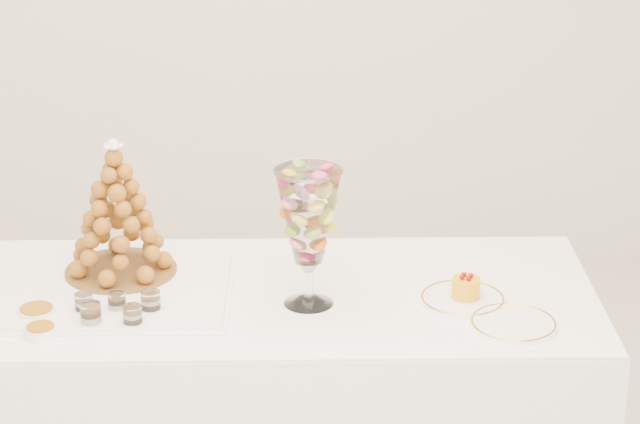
{
  "coord_description": "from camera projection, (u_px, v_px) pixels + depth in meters",
  "views": [
    {
      "loc": [
        -0.08,
        -2.84,
        2.2
      ],
      "look_at": [
        0.12,
        0.22,
        0.97
      ],
      "focal_mm": 70.0,
      "sensor_mm": 36.0,
      "label": 1
    }
  ],
  "objects": [
    {
      "name": "verrine_d",
      "position": [
        91.0,
        316.0,
        3.19
      ],
      "size": [
        0.06,
        0.06,
        0.07
      ],
      "primitive_type": "cylinder",
      "rotation": [
        0.0,
        0.0,
        0.21
      ],
      "color": "white",
      "rests_on": "buffet_table"
    },
    {
      "name": "lace_tray",
      "position": [
        110.0,
        290.0,
        3.39
      ],
      "size": [
        0.66,
        0.51,
        0.02
      ],
      "primitive_type": "cube",
      "rotation": [
        0.0,
        0.0,
        -0.05
      ],
      "color": "white",
      "rests_on": "buffet_table"
    },
    {
      "name": "verrine_a",
      "position": [
        84.0,
        305.0,
        3.26
      ],
      "size": [
        0.06,
        0.06,
        0.06
      ],
      "primitive_type": "cylinder",
      "rotation": [
        0.0,
        0.0,
        0.19
      ],
      "color": "white",
      "rests_on": "buffet_table"
    },
    {
      "name": "macaron_vase",
      "position": [
        308.0,
        218.0,
        3.25
      ],
      "size": [
        0.17,
        0.17,
        0.38
      ],
      "color": "white",
      "rests_on": "buffet_table"
    },
    {
      "name": "cake_plate",
      "position": [
        463.0,
        299.0,
        3.35
      ],
      "size": [
        0.23,
        0.23,
        0.01
      ],
      "primitive_type": "cylinder",
      "color": "white",
      "rests_on": "buffet_table"
    },
    {
      "name": "verrine_c",
      "position": [
        151.0,
        304.0,
        3.26
      ],
      "size": [
        0.07,
        0.07,
        0.07
      ],
      "primitive_type": "cylinder",
      "rotation": [
        0.0,
        0.0,
        -0.3
      ],
      "color": "white",
      "rests_on": "buffet_table"
    },
    {
      "name": "ramekin_back",
      "position": [
        37.0,
        314.0,
        3.25
      ],
      "size": [
        0.1,
        0.1,
        0.03
      ],
      "primitive_type": "cylinder",
      "color": "white",
      "rests_on": "buffet_table"
    },
    {
      "name": "ramekin_front",
      "position": [
        41.0,
        331.0,
        3.16
      ],
      "size": [
        0.08,
        0.08,
        0.02
      ],
      "primitive_type": "cylinder",
      "color": "white",
      "rests_on": "buffet_table"
    },
    {
      "name": "buffet_table",
      "position": [
        251.0,
        408.0,
        3.53
      ],
      "size": [
        1.94,
        0.85,
        0.72
      ],
      "rotation": [
        0.0,
        0.0,
        -0.05
      ],
      "color": "white",
      "rests_on": "ground"
    },
    {
      "name": "mousse_cake",
      "position": [
        466.0,
        287.0,
        3.34
      ],
      "size": [
        0.08,
        0.08,
        0.07
      ],
      "color": "orange",
      "rests_on": "cake_plate"
    },
    {
      "name": "spare_plate",
      "position": [
        513.0,
        324.0,
        3.22
      ],
      "size": [
        0.23,
        0.23,
        0.01
      ],
      "primitive_type": "cylinder",
      "color": "white",
      "rests_on": "buffet_table"
    },
    {
      "name": "croquembouche",
      "position": [
        117.0,
        209.0,
        3.41
      ],
      "size": [
        0.33,
        0.33,
        0.39
      ],
      "rotation": [
        0.0,
        0.0,
        -0.31
      ],
      "color": "brown",
      "rests_on": "lace_tray"
    },
    {
      "name": "verrine_e",
      "position": [
        133.0,
        318.0,
        3.19
      ],
      "size": [
        0.05,
        0.05,
        0.07
      ],
      "primitive_type": "cylinder",
      "rotation": [
        0.0,
        0.0,
        0.01
      ],
      "color": "white",
      "rests_on": "buffet_table"
    },
    {
      "name": "verrine_b",
      "position": [
        117.0,
        304.0,
        3.26
      ],
      "size": [
        0.05,
        0.05,
        0.06
      ],
      "primitive_type": "cylinder",
      "rotation": [
        0.0,
        0.0,
        -0.04
      ],
      "color": "white",
      "rests_on": "buffet_table"
    }
  ]
}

